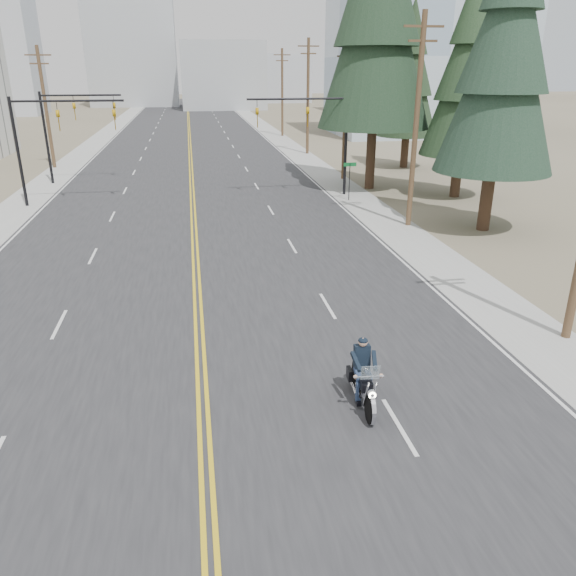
{
  "coord_description": "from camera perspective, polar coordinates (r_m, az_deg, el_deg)",
  "views": [
    {
      "loc": [
        0.11,
        -7.58,
        8.71
      ],
      "look_at": [
        3.12,
        10.19,
        1.6
      ],
      "focal_mm": 35.0,
      "sensor_mm": 36.0,
      "label": 1
    }
  ],
  "objects": [
    {
      "name": "utility_pole_d",
      "position": [
        61.89,
        2.04,
        18.99
      ],
      "size": [
        2.2,
        0.3,
        11.5
      ],
      "color": "brown",
      "rests_on": "ground"
    },
    {
      "name": "utility_pole_e",
      "position": [
        78.62,
        -0.59,
        19.35
      ],
      "size": [
        2.2,
        0.3,
        11.0
      ],
      "color": "brown",
      "rests_on": "ground"
    },
    {
      "name": "haze_bldg_e",
      "position": [
        159.55,
        -0.7,
        20.55
      ],
      "size": [
        14.0,
        14.0,
        12.0
      ],
      "primitive_type": "cube",
      "color": "#B7BCC6",
      "rests_on": "ground"
    },
    {
      "name": "traffic_mast_far",
      "position": [
        48.65,
        -21.59,
        15.57
      ],
      "size": [
        6.1,
        0.26,
        7.0
      ],
      "color": "black",
      "rests_on": "ground"
    },
    {
      "name": "road",
      "position": [
        78.06,
        -9.99,
        14.81
      ],
      "size": [
        20.0,
        200.0,
        0.01
      ],
      "primitive_type": "cube",
      "color": "#303033",
      "rests_on": "ground"
    },
    {
      "name": "sidewalk_left",
      "position": [
        78.92,
        -18.61,
        14.12
      ],
      "size": [
        3.0,
        200.0,
        0.01
      ],
      "primitive_type": "cube",
      "color": "#A5A5A0",
      "rests_on": "ground"
    },
    {
      "name": "conifer_far",
      "position": [
        53.93,
        12.33,
        20.55
      ],
      "size": [
        5.35,
        5.35,
        14.33
      ],
      "rotation": [
        0.0,
        0.0,
        -0.31
      ],
      "color": "#382619",
      "rests_on": "ground"
    },
    {
      "name": "motorcyclist",
      "position": [
        15.55,
        7.73,
        -8.68
      ],
      "size": [
        1.21,
        2.48,
        1.88
      ],
      "primitive_type": null,
      "rotation": [
        0.0,
        0.0,
        3.07
      ],
      "color": "black",
      "rests_on": "ground"
    },
    {
      "name": "haze_bldg_c",
      "position": [
        124.16,
        9.79,
        21.37
      ],
      "size": [
        16.0,
        12.0,
        18.0
      ],
      "primitive_type": "cube",
      "color": "#B7BCC6",
      "rests_on": "ground"
    },
    {
      "name": "glass_building",
      "position": [
        83.89,
        13.72,
        21.85
      ],
      "size": [
        24.0,
        16.0,
        20.0
      ],
      "primitive_type": "cube",
      "color": "#9EB5CC",
      "rests_on": "ground"
    },
    {
      "name": "utility_pole_c",
      "position": [
        47.33,
        5.85,
        17.81
      ],
      "size": [
        2.2,
        0.3,
        11.0
      ],
      "color": "brown",
      "rests_on": "ground"
    },
    {
      "name": "traffic_mast_right",
      "position": [
        40.73,
        3.11,
        16.18
      ],
      "size": [
        7.1,
        0.26,
        7.0
      ],
      "color": "black",
      "rests_on": "ground"
    },
    {
      "name": "conifer_near",
      "position": [
        33.22,
        21.28,
        21.73
      ],
      "size": [
        6.32,
        6.32,
        16.73
      ],
      "rotation": [
        0.0,
        0.0,
        -0.03
      ],
      "color": "#382619",
      "rests_on": "ground"
    },
    {
      "name": "utility_pole_b",
      "position": [
        33.11,
        12.91,
        16.29
      ],
      "size": [
        2.2,
        0.3,
        11.5
      ],
      "color": "brown",
      "rests_on": "ground"
    },
    {
      "name": "conifer_tall",
      "position": [
        43.78,
        9.24,
        26.9
      ],
      "size": [
        8.15,
        8.15,
        22.64
      ],
      "rotation": [
        0.0,
        0.0,
        0.08
      ],
      "color": "#382619",
      "rests_on": "ground"
    },
    {
      "name": "haze_bldg_d",
      "position": [
        148.14,
        -15.52,
        22.47
      ],
      "size": [
        20.0,
        15.0,
        26.0
      ],
      "primitive_type": "cube",
      "color": "#ADB2B7",
      "rests_on": "ground"
    },
    {
      "name": "haze_bldg_b",
      "position": [
        132.82,
        -6.66,
        20.65
      ],
      "size": [
        18.0,
        14.0,
        14.0
      ],
      "primitive_type": "cube",
      "color": "#ADB2B7",
      "rests_on": "ground"
    },
    {
      "name": "utility_pole_left",
      "position": [
        57.08,
        -23.41,
        16.61
      ],
      "size": [
        2.2,
        0.3,
        10.5
      ],
      "color": "brown",
      "rests_on": "ground"
    },
    {
      "name": "conifer_mid",
      "position": [
        41.89,
        17.82,
        20.35
      ],
      "size": [
        5.58,
        5.58,
        14.89
      ],
      "rotation": [
        0.0,
        0.0,
        -0.12
      ],
      "color": "#382619",
      "rests_on": "ground"
    },
    {
      "name": "street_sign",
      "position": [
        39.68,
        6.28,
        11.37
      ],
      "size": [
        0.9,
        0.06,
        2.62
      ],
      "color": "black",
      "rests_on": "ground"
    },
    {
      "name": "sidewalk_right",
      "position": [
        78.89,
        -1.32,
        15.18
      ],
      "size": [
        3.0,
        200.0,
        0.01
      ],
      "primitive_type": "cube",
      "color": "#A5A5A0",
      "rests_on": "ground"
    },
    {
      "name": "traffic_mast_left",
      "position": [
        40.78,
        -23.24,
        14.55
      ],
      "size": [
        7.1,
        0.26,
        7.0
      ],
      "color": "black",
      "rests_on": "ground"
    }
  ]
}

